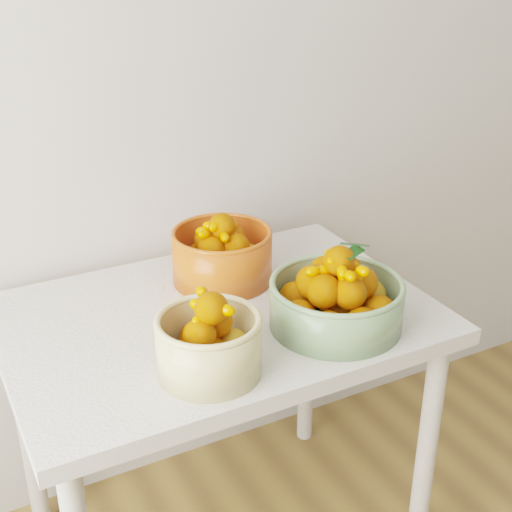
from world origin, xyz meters
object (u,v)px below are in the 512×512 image
Objects in this scene: table at (219,346)px; bowl_cream at (208,343)px; bowl_orange at (222,254)px; bowl_green at (336,298)px.

table is 0.30m from bowl_cream.
bowl_orange reaches higher than table.
bowl_cream is 0.41m from bowl_orange.
bowl_orange is at bearing 60.92° from bowl_cream.
table is 0.32m from bowl_green.
table is 4.03× the size of bowl_cream.
bowl_green is at bearing 6.48° from bowl_cream.
bowl_green reaches higher than bowl_cream.
table is at bearing 140.64° from bowl_green.
bowl_cream is at bearing -119.08° from bowl_orange.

